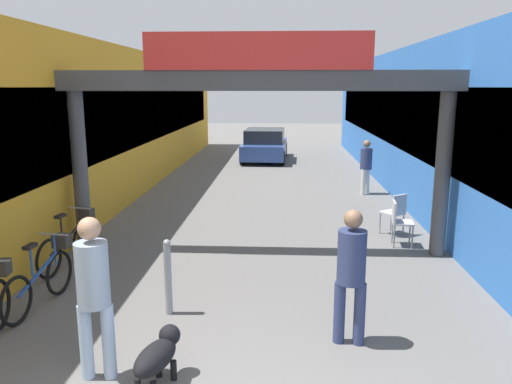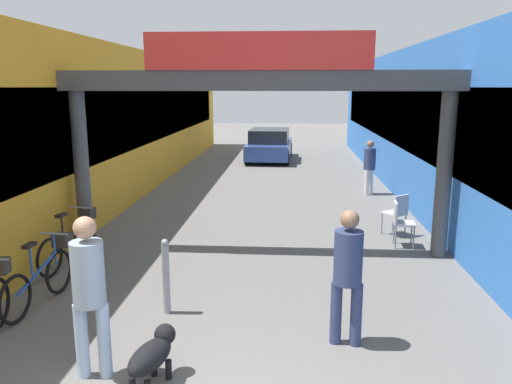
% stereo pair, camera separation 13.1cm
% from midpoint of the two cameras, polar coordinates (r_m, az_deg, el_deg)
% --- Properties ---
extents(storefront_left, '(3.00, 26.00, 4.10)m').
position_cam_midpoint_polar(storefront_left, '(15.05, -18.98, 7.38)').
color(storefront_left, gold).
rests_on(storefront_left, ground_plane).
extents(storefront_right, '(3.00, 26.00, 4.10)m').
position_cam_midpoint_polar(storefront_right, '(14.70, 21.38, 7.11)').
color(storefront_right, blue).
rests_on(storefront_right, ground_plane).
extents(arcade_sign_gateway, '(7.40, 0.47, 4.00)m').
position_cam_midpoint_polar(arcade_sign_gateway, '(9.04, -0.21, 10.37)').
color(arcade_sign_gateway, '#4C4C4F').
rests_on(arcade_sign_gateway, ground_plane).
extents(pedestrian_with_dog, '(0.39, 0.37, 1.79)m').
position_cam_midpoint_polar(pedestrian_with_dog, '(5.57, -18.74, -10.31)').
color(pedestrian_with_dog, '#A5BFE0').
rests_on(pedestrian_with_dog, ground_plane).
extents(pedestrian_companion, '(0.40, 0.39, 1.68)m').
position_cam_midpoint_polar(pedestrian_companion, '(6.09, 10.22, -8.61)').
color(pedestrian_companion, navy).
rests_on(pedestrian_companion, ground_plane).
extents(pedestrian_carrying_crate, '(0.48, 0.48, 1.58)m').
position_cam_midpoint_polar(pedestrian_carrying_crate, '(14.79, 12.21, 3.18)').
color(pedestrian_carrying_crate, silver).
rests_on(pedestrian_carrying_crate, ground_plane).
extents(dog_on_leash, '(0.48, 0.81, 0.57)m').
position_cam_midpoint_polar(dog_on_leash, '(5.55, -11.80, -17.71)').
color(dog_on_leash, black).
rests_on(dog_on_leash, ground_plane).
extents(bicycle_blue_third, '(0.46, 1.68, 0.98)m').
position_cam_midpoint_polar(bicycle_blue_third, '(7.84, -23.59, -8.80)').
color(bicycle_blue_third, black).
rests_on(bicycle_blue_third, ground_plane).
extents(bicycle_black_farthest, '(0.48, 1.67, 0.98)m').
position_cam_midpoint_polar(bicycle_black_farthest, '(9.34, -20.81, -5.31)').
color(bicycle_black_farthest, black).
rests_on(bicycle_black_farthest, ground_plane).
extents(bollard_post_metal, '(0.10, 0.10, 1.07)m').
position_cam_midpoint_polar(bollard_post_metal, '(7.02, -10.56, -9.47)').
color(bollard_post_metal, gray).
rests_on(bollard_post_metal, ground_plane).
extents(cafe_chair_aluminium_nearer, '(0.44, 0.44, 0.89)m').
position_cam_midpoint_polar(cafe_chair_aluminium_nearer, '(10.15, 15.66, -3.00)').
color(cafe_chair_aluminium_nearer, gray).
rests_on(cafe_chair_aluminium_nearer, ground_plane).
extents(cafe_chair_aluminium_farther, '(0.56, 0.56, 0.89)m').
position_cam_midpoint_polar(cafe_chair_aluminium_farther, '(10.85, 15.31, -2.03)').
color(cafe_chair_aluminium_farther, gray).
rests_on(cafe_chair_aluminium_farther, ground_plane).
extents(parked_car_blue, '(1.91, 4.06, 1.33)m').
position_cam_midpoint_polar(parked_car_blue, '(21.34, 0.85, 5.39)').
color(parked_car_blue, '#2D478C').
rests_on(parked_car_blue, ground_plane).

